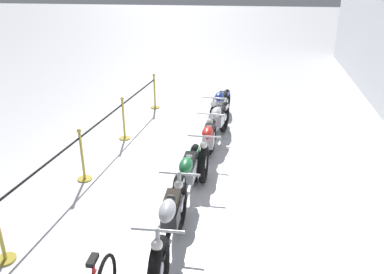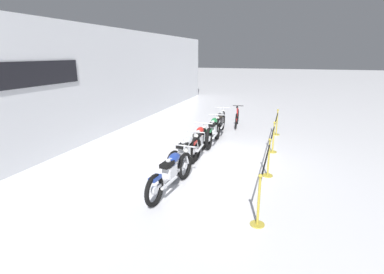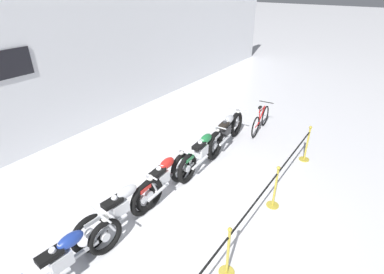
# 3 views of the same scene
# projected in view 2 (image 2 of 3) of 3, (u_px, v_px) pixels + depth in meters

# --- Properties ---
(ground_plane) EXTENTS (120.00, 120.00, 0.00)m
(ground_plane) POSITION_uv_depth(u_px,v_px,m) (220.00, 157.00, 9.50)
(ground_plane) COLOR silver
(back_wall) EXTENTS (28.00, 0.29, 4.20)m
(back_wall) POSITION_uv_depth(u_px,v_px,m) (78.00, 85.00, 10.46)
(back_wall) COLOR white
(back_wall) RESTS_ON ground
(motorcycle_blue_0) EXTENTS (2.29, 0.62, 0.94)m
(motorcycle_blue_0) POSITION_uv_depth(u_px,v_px,m) (171.00, 172.00, 7.06)
(motorcycle_blue_0) COLOR black
(motorcycle_blue_0) RESTS_ON ground
(motorcycle_silver_1) EXTENTS (2.24, 0.62, 0.97)m
(motorcycle_silver_1) POSITION_uv_depth(u_px,v_px,m) (185.00, 153.00, 8.36)
(motorcycle_silver_1) COLOR black
(motorcycle_silver_1) RESTS_ON ground
(motorcycle_red_2) EXTENTS (2.17, 0.62, 0.95)m
(motorcycle_red_2) POSITION_uv_depth(u_px,v_px,m) (199.00, 142.00, 9.51)
(motorcycle_red_2) COLOR black
(motorcycle_red_2) RESTS_ON ground
(motorcycle_green_3) EXTENTS (2.24, 0.62, 0.96)m
(motorcycle_green_3) POSITION_uv_depth(u_px,v_px,m) (213.00, 131.00, 10.85)
(motorcycle_green_3) COLOR black
(motorcycle_green_3) RESTS_ON ground
(motorcycle_silver_4) EXTENTS (2.42, 0.62, 0.99)m
(motorcycle_silver_4) POSITION_uv_depth(u_px,v_px,m) (220.00, 122.00, 12.11)
(motorcycle_silver_4) COLOR black
(motorcycle_silver_4) RESTS_ON ground
(bicycle) EXTENTS (1.71, 0.48, 0.95)m
(bicycle) POSITION_uv_depth(u_px,v_px,m) (237.00, 118.00, 13.45)
(bicycle) COLOR black
(bicycle) RESTS_ON ground
(stanchion_far_left) EXTENTS (7.07, 0.28, 1.05)m
(stanchion_far_left) POSITION_uv_depth(u_px,v_px,m) (268.00, 155.00, 7.61)
(stanchion_far_left) COLOR gold
(stanchion_far_left) RESTS_ON ground
(stanchion_mid_left) EXTENTS (0.28, 0.28, 1.05)m
(stanchion_mid_left) POSITION_uv_depth(u_px,v_px,m) (268.00, 163.00, 7.95)
(stanchion_mid_left) COLOR gold
(stanchion_mid_left) RESTS_ON ground
(stanchion_mid_right) EXTENTS (0.28, 0.28, 1.05)m
(stanchion_mid_right) POSITION_uv_depth(u_px,v_px,m) (273.00, 142.00, 9.89)
(stanchion_mid_right) COLOR gold
(stanchion_mid_right) RESTS_ON ground
(stanchion_far_right) EXTENTS (0.28, 0.28, 1.05)m
(stanchion_far_right) POSITION_uv_depth(u_px,v_px,m) (277.00, 126.00, 12.04)
(stanchion_far_right) COLOR gold
(stanchion_far_right) RESTS_ON ground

